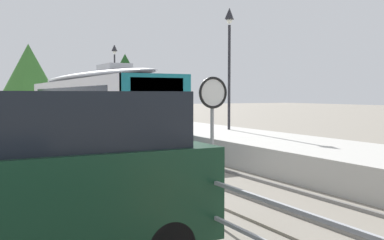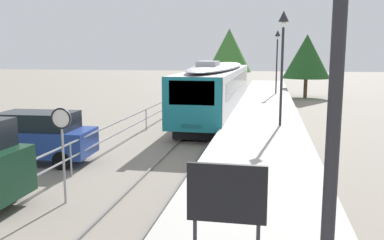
{
  "view_description": "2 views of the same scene",
  "coord_description": "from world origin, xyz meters",
  "px_view_note": "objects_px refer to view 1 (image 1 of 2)",
  "views": [
    {
      "loc": [
        -6.52,
        2.29,
        2.47
      ],
      "look_at": [
        0.4,
        15.4,
        1.6
      ],
      "focal_mm": 41.24,
      "sensor_mm": 36.0,
      "label": 1
    },
    {
      "loc": [
        3.5,
        -0.99,
        4.31
      ],
      "look_at": [
        0.4,
        15.4,
        1.6
      ],
      "focal_mm": 38.4,
      "sensor_mm": 36.0,
      "label": 2
    }
  ],
  "objects_px": {
    "commuter_train": "(87,100)",
    "parked_suv_blue": "(8,154)",
    "speed_limit_sign": "(213,112)",
    "platform_lamp_mid_platform": "(229,45)",
    "platform_lamp_far_end": "(115,66)",
    "parked_van_dark_green": "(43,179)"
  },
  "relations": [
    {
      "from": "commuter_train",
      "to": "speed_limit_sign",
      "type": "xyz_separation_m",
      "value": [
        -2.25,
        -18.08,
        -0.03
      ]
    },
    {
      "from": "platform_lamp_mid_platform",
      "to": "platform_lamp_far_end",
      "type": "xyz_separation_m",
      "value": [
        0.0,
        16.19,
        0.0
      ]
    },
    {
      "from": "platform_lamp_mid_platform",
      "to": "speed_limit_sign",
      "type": "distance_m",
      "value": 11.47
    },
    {
      "from": "platform_lamp_mid_platform",
      "to": "platform_lamp_far_end",
      "type": "bearing_deg",
      "value": 90.0
    },
    {
      "from": "platform_lamp_mid_platform",
      "to": "parked_suv_blue",
      "type": "xyz_separation_m",
      "value": [
        -9.59,
        -5.28,
        -3.56
      ]
    },
    {
      "from": "platform_lamp_far_end",
      "to": "parked_van_dark_green",
      "type": "height_order",
      "value": "platform_lamp_far_end"
    },
    {
      "from": "commuter_train",
      "to": "platform_lamp_far_end",
      "type": "relative_size",
      "value": 3.86
    },
    {
      "from": "platform_lamp_far_end",
      "to": "parked_suv_blue",
      "type": "relative_size",
      "value": 1.14
    },
    {
      "from": "parked_suv_blue",
      "to": "platform_lamp_far_end",
      "type": "bearing_deg",
      "value": 65.93
    },
    {
      "from": "commuter_train",
      "to": "parked_suv_blue",
      "type": "relative_size",
      "value": 4.41
    },
    {
      "from": "commuter_train",
      "to": "speed_limit_sign",
      "type": "relative_size",
      "value": 7.37
    },
    {
      "from": "parked_van_dark_green",
      "to": "platform_lamp_far_end",
      "type": "bearing_deg",
      "value": 70.03
    },
    {
      "from": "parked_van_dark_green",
      "to": "parked_suv_blue",
      "type": "height_order",
      "value": "parked_van_dark_green"
    },
    {
      "from": "platform_lamp_far_end",
      "to": "parked_suv_blue",
      "type": "bearing_deg",
      "value": -114.07
    },
    {
      "from": "commuter_train",
      "to": "speed_limit_sign",
      "type": "distance_m",
      "value": 18.22
    },
    {
      "from": "platform_lamp_mid_platform",
      "to": "commuter_train",
      "type": "bearing_deg",
      "value": 114.62
    },
    {
      "from": "parked_suv_blue",
      "to": "speed_limit_sign",
      "type": "bearing_deg",
      "value": -50.3
    },
    {
      "from": "speed_limit_sign",
      "to": "parked_suv_blue",
      "type": "height_order",
      "value": "speed_limit_sign"
    },
    {
      "from": "speed_limit_sign",
      "to": "parked_suv_blue",
      "type": "xyz_separation_m",
      "value": [
        -3.3,
        3.97,
        -1.06
      ]
    },
    {
      "from": "commuter_train",
      "to": "platform_lamp_far_end",
      "type": "distance_m",
      "value": 8.76
    },
    {
      "from": "commuter_train",
      "to": "speed_limit_sign",
      "type": "height_order",
      "value": "commuter_train"
    },
    {
      "from": "speed_limit_sign",
      "to": "commuter_train",
      "type": "bearing_deg",
      "value": 82.91
    }
  ]
}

